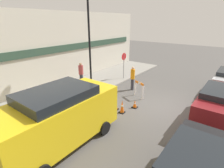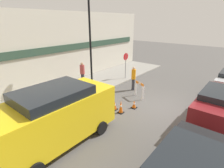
{
  "view_description": "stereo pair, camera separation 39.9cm",
  "coord_description": "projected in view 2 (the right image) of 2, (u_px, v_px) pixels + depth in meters",
  "views": [
    {
      "loc": [
        -9.17,
        -2.93,
        4.83
      ],
      "look_at": [
        -0.86,
        3.38,
        1.0
      ],
      "focal_mm": 28.0,
      "sensor_mm": 36.0,
      "label": 1
    },
    {
      "loc": [
        -8.92,
        -3.25,
        4.83
      ],
      "look_at": [
        -0.86,
        3.38,
        1.0
      ],
      "focal_mm": 28.0,
      "sensor_mm": 36.0,
      "label": 2
    }
  ],
  "objects": [
    {
      "name": "ground_plane",
      "position": [
        167.0,
        109.0,
        10.07
      ],
      "size": [
        60.0,
        60.0,
        0.0
      ],
      "primitive_type": "plane",
      "color": "#565451"
    },
    {
      "name": "sidewalk_slab",
      "position": [
        90.0,
        84.0,
        13.84
      ],
      "size": [
        18.0,
        3.69,
        0.11
      ],
      "color": "gray",
      "rests_on": "ground_plane"
    },
    {
      "name": "traffic_cone_0",
      "position": [
        121.0,
        107.0,
        9.55
      ],
      "size": [
        0.3,
        0.3,
        0.74
      ],
      "color": "black",
      "rests_on": "ground_plane"
    },
    {
      "name": "barricade_0",
      "position": [
        96.0,
        95.0,
        10.5
      ],
      "size": [
        0.57,
        0.88,
        1.04
      ],
      "rotation": [
        0.0,
        0.0,
        4.21
      ],
      "color": "white",
      "rests_on": "ground_plane"
    },
    {
      "name": "person_pedestrian",
      "position": [
        82.0,
        73.0,
        13.43
      ],
      "size": [
        0.46,
        0.46,
        1.72
      ],
      "rotation": [
        0.0,
        0.0,
        3.49
      ],
      "color": "#33333D",
      "rests_on": "sidewalk_slab"
    },
    {
      "name": "traffic_cone_2",
      "position": [
        105.0,
        88.0,
        12.29
      ],
      "size": [
        0.3,
        0.3,
        0.63
      ],
      "color": "black",
      "rests_on": "ground_plane"
    },
    {
      "name": "parked_car_1",
      "position": [
        221.0,
        107.0,
        8.17
      ],
      "size": [
        4.13,
        2.01,
        1.8
      ],
      "color": "maroon",
      "rests_on": "ground_plane"
    },
    {
      "name": "barricade_1",
      "position": [
        139.0,
        89.0,
        11.38
      ],
      "size": [
        0.46,
        0.84,
        1.07
      ],
      "rotation": [
        0.0,
        0.0,
        7.44
      ],
      "color": "white",
      "rests_on": "ground_plane"
    },
    {
      "name": "traffic_cone_1",
      "position": [
        115.0,
        106.0,
        9.94
      ],
      "size": [
        0.3,
        0.3,
        0.53
      ],
      "color": "black",
      "rests_on": "ground_plane"
    },
    {
      "name": "traffic_cone_4",
      "position": [
        101.0,
        95.0,
        11.29
      ],
      "size": [
        0.3,
        0.3,
        0.52
      ],
      "color": "black",
      "rests_on": "ground_plane"
    },
    {
      "name": "storefront_facade",
      "position": [
        72.0,
        48.0,
        14.05
      ],
      "size": [
        18.0,
        0.22,
        5.5
      ],
      "color": "beige",
      "rests_on": "ground_plane"
    },
    {
      "name": "streetlamp_post",
      "position": [
        90.0,
        31.0,
        11.26
      ],
      "size": [
        0.44,
        0.44,
        6.43
      ],
      "color": "black",
      "rests_on": "sidewalk_slab"
    },
    {
      "name": "work_van",
      "position": [
        55.0,
        114.0,
        6.96
      ],
      "size": [
        4.98,
        2.28,
        2.38
      ],
      "color": "yellow",
      "rests_on": "ground_plane"
    },
    {
      "name": "person_worker",
      "position": [
        133.0,
        78.0,
        12.52
      ],
      "size": [
        0.33,
        0.33,
        1.74
      ],
      "rotation": [
        0.0,
        0.0,
        -3.03
      ],
      "color": "#33333D",
      "rests_on": "ground_plane"
    },
    {
      "name": "traffic_cone_3",
      "position": [
        134.0,
        104.0,
        10.12
      ],
      "size": [
        0.3,
        0.3,
        0.48
      ],
      "color": "black",
      "rests_on": "ground_plane"
    },
    {
      "name": "stop_sign",
      "position": [
        126.0,
        62.0,
        14.6
      ],
      "size": [
        0.6,
        0.06,
        2.18
      ],
      "rotation": [
        0.0,
        0.0,
        3.12
      ],
      "color": "gray",
      "rests_on": "sidewalk_slab"
    }
  ]
}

